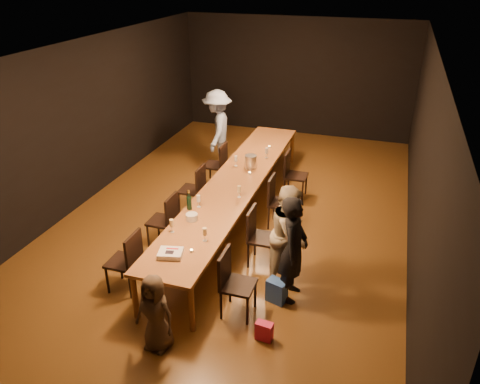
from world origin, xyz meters
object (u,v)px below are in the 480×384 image
(woman_birthday, at_px, (294,249))
(chair_left_0, at_px, (123,261))
(chair_right_3, at_px, (296,175))
(plate_stack, at_px, (192,217))
(chair_right_0, at_px, (238,284))
(chair_left_2, at_px, (192,189))
(chair_left_1, at_px, (162,220))
(birthday_cake, at_px, (171,253))
(ice_bucket, at_px, (251,162))
(table, at_px, (235,184))
(child, at_px, (155,313))
(champagne_bottle, at_px, (189,200))
(chair_right_2, at_px, (282,203))
(chair_right_1, at_px, (263,238))
(woman_tan, at_px, (290,234))
(man_blue, at_px, (217,129))
(chair_left_3, at_px, (215,165))

(woman_birthday, bearing_deg, chair_left_0, 104.14)
(chair_right_3, height_order, plate_stack, chair_right_3)
(chair_right_0, height_order, chair_right_3, same)
(chair_left_2, bearing_deg, chair_left_1, -180.00)
(chair_right_0, distance_m, chair_left_2, 2.94)
(birthday_cake, xyz_separation_m, ice_bucket, (0.16, 3.11, 0.09))
(table, bearing_deg, child, -88.16)
(champagne_bottle, bearing_deg, chair_left_1, -179.21)
(chair_right_2, height_order, chair_left_1, same)
(table, distance_m, chair_right_0, 2.56)
(plate_stack, relative_size, champagne_bottle, 0.55)
(woman_birthday, height_order, child, woman_birthday)
(chair_right_0, relative_size, chair_right_1, 1.00)
(woman_birthday, xyz_separation_m, champagne_bottle, (-1.80, 0.64, 0.14))
(woman_tan, xyz_separation_m, birthday_cake, (-1.37, -1.01, 0.03))
(chair_left_1, bearing_deg, chair_right_2, -54.78)
(man_blue, relative_size, plate_stack, 9.73)
(man_blue, bearing_deg, chair_right_0, 11.40)
(champagne_bottle, height_order, ice_bucket, champagne_bottle)
(man_blue, relative_size, birthday_cake, 4.81)
(woman_tan, xyz_separation_m, child, (-1.20, -1.84, -0.24))
(chair_left_3, bearing_deg, chair_left_1, -180.00)
(child, distance_m, birthday_cake, 0.89)
(ice_bucket, bearing_deg, chair_right_2, -40.72)
(chair_left_1, distance_m, birthday_cake, 1.51)
(table, relative_size, ice_bucket, 24.51)
(chair_left_1, xyz_separation_m, woman_tan, (2.15, -0.24, 0.29))
(chair_left_1, height_order, woman_birthday, woman_birthday)
(ice_bucket, bearing_deg, child, -89.67)
(woman_tan, distance_m, birthday_cake, 1.71)
(chair_right_2, distance_m, chair_left_2, 1.70)
(birthday_cake, relative_size, champagne_bottle, 1.12)
(plate_stack, height_order, ice_bucket, ice_bucket)
(chair_right_3, distance_m, ice_bucket, 1.02)
(chair_left_2, xyz_separation_m, man_blue, (-0.30, 2.18, 0.41))
(woman_tan, distance_m, ice_bucket, 2.43)
(ice_bucket, bearing_deg, chair_left_1, -116.64)
(chair_right_2, distance_m, chair_left_0, 2.94)
(chair_right_1, height_order, chair_left_3, same)
(ice_bucket, bearing_deg, table, -97.18)
(woman_tan, relative_size, ice_bucket, 6.15)
(chair_right_2, relative_size, child, 0.90)
(woman_birthday, xyz_separation_m, child, (-1.34, -1.45, -0.26))
(ice_bucket, bearing_deg, chair_left_0, -106.96)
(table, height_order, champagne_bottle, champagne_bottle)
(table, bearing_deg, ice_bucket, 82.82)
(man_blue, relative_size, child, 1.70)
(table, height_order, ice_bucket, ice_bucket)
(woman_birthday, bearing_deg, plate_stack, 78.36)
(man_blue, distance_m, child, 5.61)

